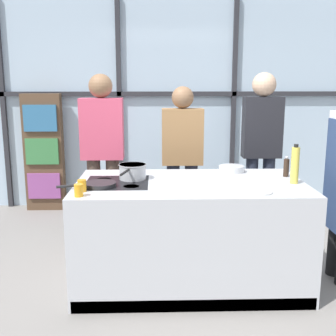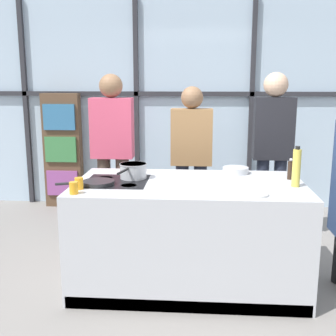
# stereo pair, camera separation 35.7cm
# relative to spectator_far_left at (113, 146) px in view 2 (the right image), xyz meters

# --- Properties ---
(ground_plane) EXTENTS (18.00, 18.00, 0.00)m
(ground_plane) POSITION_rel_spectator_far_left_xyz_m (0.85, -1.06, -1.02)
(ground_plane) COLOR gray
(back_window_wall) EXTENTS (6.40, 0.10, 2.80)m
(back_window_wall) POSITION_rel_spectator_far_left_xyz_m (0.85, 1.28, 0.38)
(back_window_wall) COLOR silver
(back_window_wall) RESTS_ON ground_plane
(bookshelf) EXTENTS (0.51, 0.19, 1.55)m
(bookshelf) POSITION_rel_spectator_far_left_xyz_m (-0.92, 1.10, -0.24)
(bookshelf) COLOR brown
(bookshelf) RESTS_ON ground_plane
(demo_island) EXTENTS (1.90, 1.03, 0.89)m
(demo_island) POSITION_rel_spectator_far_left_xyz_m (0.85, -1.06, -0.58)
(demo_island) COLOR silver
(demo_island) RESTS_ON ground_plane
(spectator_far_left) EXTENTS (0.45, 0.25, 1.79)m
(spectator_far_left) POSITION_rel_spectator_far_left_xyz_m (0.00, 0.00, 0.00)
(spectator_far_left) COLOR #47382D
(spectator_far_left) RESTS_ON ground_plane
(spectator_center_left) EXTENTS (0.44, 0.23, 1.66)m
(spectator_center_left) POSITION_rel_spectator_far_left_xyz_m (0.85, 0.00, -0.08)
(spectator_center_left) COLOR #232838
(spectator_center_left) RESTS_ON ground_plane
(spectator_center_right) EXTENTS (0.41, 0.25, 1.80)m
(spectator_center_right) POSITION_rel_spectator_far_left_xyz_m (1.71, -0.00, 0.03)
(spectator_center_right) COLOR #232838
(spectator_center_right) RESTS_ON ground_plane
(frying_pan) EXTENTS (0.46, 0.26, 0.04)m
(frying_pan) POSITION_rel_spectator_far_left_xyz_m (0.11, -1.18, -0.12)
(frying_pan) COLOR #232326
(frying_pan) RESTS_ON demo_island
(saucepan) EXTENTS (0.24, 0.43, 0.13)m
(saucepan) POSITION_rel_spectator_far_left_xyz_m (0.37, -0.93, -0.07)
(saucepan) COLOR silver
(saucepan) RESTS_ON demo_island
(white_plate) EXTENTS (0.24, 0.24, 0.01)m
(white_plate) POSITION_rel_spectator_far_left_xyz_m (1.33, -1.40, -0.13)
(white_plate) COLOR white
(white_plate) RESTS_ON demo_island
(mixing_bowl) EXTENTS (0.24, 0.24, 0.06)m
(mixing_bowl) POSITION_rel_spectator_far_left_xyz_m (1.27, -0.67, -0.10)
(mixing_bowl) COLOR silver
(mixing_bowl) RESTS_ON demo_island
(oil_bottle) EXTENTS (0.07, 0.07, 0.33)m
(oil_bottle) POSITION_rel_spectator_far_left_xyz_m (1.70, -1.13, 0.02)
(oil_bottle) COLOR #E0CC4C
(oil_bottle) RESTS_ON demo_island
(pepper_grinder) EXTENTS (0.05, 0.05, 0.18)m
(pepper_grinder) POSITION_rel_spectator_far_left_xyz_m (1.71, -0.87, -0.05)
(pepper_grinder) COLOR #332319
(pepper_grinder) RESTS_ON demo_island
(juice_glass_near) EXTENTS (0.07, 0.07, 0.09)m
(juice_glass_near) POSITION_rel_spectator_far_left_xyz_m (0.01, -1.47, -0.09)
(juice_glass_near) COLOR orange
(juice_glass_near) RESTS_ON demo_island
(juice_glass_far) EXTENTS (0.07, 0.07, 0.09)m
(juice_glass_far) POSITION_rel_spectator_far_left_xyz_m (0.01, -1.33, -0.09)
(juice_glass_far) COLOR orange
(juice_glass_far) RESTS_ON demo_island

